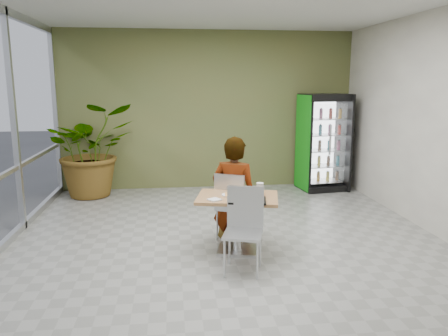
# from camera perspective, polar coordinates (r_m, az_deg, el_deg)

# --- Properties ---
(ground) EXTENTS (7.00, 7.00, 0.00)m
(ground) POSITION_cam_1_polar(r_m,az_deg,el_deg) (5.92, 0.82, -10.38)
(ground) COLOR gray
(ground) RESTS_ON ground
(room_envelope) EXTENTS (6.00, 7.00, 3.20)m
(room_envelope) POSITION_cam_1_polar(r_m,az_deg,el_deg) (5.54, 0.87, 5.20)
(room_envelope) COLOR silver
(room_envelope) RESTS_ON ground
(dining_table) EXTENTS (1.14, 0.92, 0.75)m
(dining_table) POSITION_cam_1_polar(r_m,az_deg,el_deg) (5.62, 1.76, -5.80)
(dining_table) COLOR #A17745
(dining_table) RESTS_ON ground
(chair_far) EXTENTS (0.57, 0.57, 0.96)m
(chair_far) POSITION_cam_1_polar(r_m,az_deg,el_deg) (6.02, 0.99, -4.37)
(chair_far) COLOR #B6B8BB
(chair_far) RESTS_ON ground
(chair_near) EXTENTS (0.54, 0.54, 0.98)m
(chair_near) POSITION_cam_1_polar(r_m,az_deg,el_deg) (5.13, 2.66, -7.07)
(chair_near) COLOR #B6B8BB
(chair_near) RESTS_ON ground
(seated_woman) EXTENTS (0.77, 0.66, 1.76)m
(seated_woman) POSITION_cam_1_polar(r_m,az_deg,el_deg) (6.06, 1.35, -4.10)
(seated_woman) COLOR black
(seated_woman) RESTS_ON ground
(pizza_plate) EXTENTS (0.30, 0.24, 0.03)m
(pizza_plate) POSITION_cam_1_polar(r_m,az_deg,el_deg) (5.60, 0.77, -3.41)
(pizza_plate) COLOR silver
(pizza_plate) RESTS_ON dining_table
(soda_cup) EXTENTS (0.09, 0.09, 0.17)m
(soda_cup) POSITION_cam_1_polar(r_m,az_deg,el_deg) (5.59, 4.71, -2.81)
(soda_cup) COLOR silver
(soda_cup) RESTS_ON dining_table
(napkin_stack) EXTENTS (0.19, 0.19, 0.02)m
(napkin_stack) POSITION_cam_1_polar(r_m,az_deg,el_deg) (5.36, -1.25, -4.15)
(napkin_stack) COLOR silver
(napkin_stack) RESTS_ON dining_table
(cafeteria_tray) EXTENTS (0.51, 0.41, 0.03)m
(cafeteria_tray) POSITION_cam_1_polar(r_m,az_deg,el_deg) (5.32, 3.06, -4.24)
(cafeteria_tray) COLOR black
(cafeteria_tray) RESTS_ON dining_table
(beverage_fridge) EXTENTS (0.97, 0.79, 1.94)m
(beverage_fridge) POSITION_cam_1_polar(r_m,az_deg,el_deg) (9.07, 12.87, 3.27)
(beverage_fridge) COLOR black
(beverage_fridge) RESTS_ON ground
(potted_plant) EXTENTS (2.01, 1.88, 1.79)m
(potted_plant) POSITION_cam_1_polar(r_m,az_deg,el_deg) (8.75, -16.92, 2.29)
(potted_plant) COLOR #356C2B
(potted_plant) RESTS_ON ground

